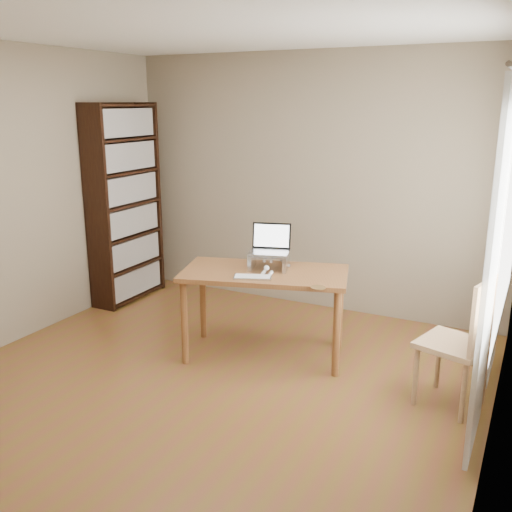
{
  "coord_description": "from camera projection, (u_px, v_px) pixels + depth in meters",
  "views": [
    {
      "loc": [
        2.13,
        -3.18,
        2.11
      ],
      "look_at": [
        0.08,
        0.86,
        0.88
      ],
      "focal_mm": 40.0,
      "sensor_mm": 36.0,
      "label": 1
    }
  ],
  "objects": [
    {
      "name": "bookshelf",
      "position": [
        125.0,
        204.0,
        6.08
      ],
      "size": [
        0.3,
        0.9,
        2.1
      ],
      "color": "black",
      "rests_on": "ground"
    },
    {
      "name": "laptop_stand",
      "position": [
        269.0,
        259.0,
        4.77
      ],
      "size": [
        0.32,
        0.25,
        0.13
      ],
      "rotation": [
        0.0,
        0.0,
        0.28
      ],
      "color": "#BCBEC1",
      "rests_on": "desk"
    },
    {
      "name": "coaster",
      "position": [
        318.0,
        287.0,
        4.3
      ],
      "size": [
        0.11,
        0.11,
        0.01
      ],
      "primitive_type": "cylinder",
      "color": "brown",
      "rests_on": "desk"
    },
    {
      "name": "desk",
      "position": [
        265.0,
        283.0,
        4.75
      ],
      "size": [
        1.49,
        1.03,
        0.75
      ],
      "rotation": [
        0.0,
        0.0,
        0.28
      ],
      "color": "brown",
      "rests_on": "ground"
    },
    {
      "name": "room",
      "position": [
        193.0,
        224.0,
        3.88
      ],
      "size": [
        4.04,
        4.54,
        2.64
      ],
      "color": "brown",
      "rests_on": "ground"
    },
    {
      "name": "chair",
      "position": [
        466.0,
        338.0,
        3.94
      ],
      "size": [
        0.54,
        0.54,
        0.98
      ],
      "rotation": [
        0.0,
        0.0,
        -0.28
      ],
      "color": "tan",
      "rests_on": "ground"
    },
    {
      "name": "laptop",
      "position": [
        272.0,
        245.0,
        4.79
      ],
      "size": [
        0.38,
        0.36,
        0.23
      ],
      "rotation": [
        0.0,
        0.0,
        0.28
      ],
      "color": "#BCBEC1",
      "rests_on": "laptop_stand"
    },
    {
      "name": "keyboard",
      "position": [
        253.0,
        277.0,
        4.53
      ],
      "size": [
        0.33,
        0.23,
        0.02
      ],
      "rotation": [
        0.0,
        0.0,
        0.37
      ],
      "color": "#BCBEC1",
      "rests_on": "desk"
    },
    {
      "name": "cat",
      "position": [
        273.0,
        261.0,
        4.79
      ],
      "size": [
        0.23,
        0.47,
        0.14
      ],
      "rotation": [
        0.0,
        0.0,
        0.26
      ],
      "color": "#494139",
      "rests_on": "desk"
    },
    {
      "name": "curtains",
      "position": [
        499.0,
        248.0,
        3.77
      ],
      "size": [
        0.03,
        1.9,
        2.25
      ],
      "color": "white",
      "rests_on": "ground"
    }
  ]
}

